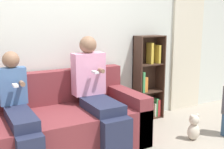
{
  "coord_description": "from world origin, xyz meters",
  "views": [
    {
      "loc": [
        -1.08,
        -2.44,
        1.51
      ],
      "look_at": [
        0.62,
        0.62,
        0.81
      ],
      "focal_mm": 45.0,
      "sensor_mm": 36.0,
      "label": 1
    }
  ],
  "objects_px": {
    "child_seated": "(19,110)",
    "bookshelf": "(148,81)",
    "couch": "(55,126)",
    "teddy_bear": "(194,128)",
    "adult_seated": "(97,91)"
  },
  "relations": [
    {
      "from": "child_seated",
      "to": "bookshelf",
      "type": "bearing_deg",
      "value": 14.2
    },
    {
      "from": "child_seated",
      "to": "adult_seated",
      "type": "bearing_deg",
      "value": 2.65
    },
    {
      "from": "adult_seated",
      "to": "teddy_bear",
      "type": "distance_m",
      "value": 1.32
    },
    {
      "from": "bookshelf",
      "to": "teddy_bear",
      "type": "distance_m",
      "value": 1.04
    },
    {
      "from": "couch",
      "to": "child_seated",
      "type": "relative_size",
      "value": 1.78
    },
    {
      "from": "child_seated",
      "to": "bookshelf",
      "type": "height_order",
      "value": "bookshelf"
    },
    {
      "from": "adult_seated",
      "to": "bookshelf",
      "type": "distance_m",
      "value": 1.19
    },
    {
      "from": "couch",
      "to": "adult_seated",
      "type": "xyz_separation_m",
      "value": [
        0.51,
        -0.09,
        0.37
      ]
    },
    {
      "from": "adult_seated",
      "to": "child_seated",
      "type": "height_order",
      "value": "adult_seated"
    },
    {
      "from": "couch",
      "to": "teddy_bear",
      "type": "distance_m",
      "value": 1.73
    },
    {
      "from": "adult_seated",
      "to": "child_seated",
      "type": "distance_m",
      "value": 0.91
    },
    {
      "from": "adult_seated",
      "to": "bookshelf",
      "type": "bearing_deg",
      "value": 23.03
    },
    {
      "from": "adult_seated",
      "to": "teddy_bear",
      "type": "bearing_deg",
      "value": -23.79
    },
    {
      "from": "couch",
      "to": "teddy_bear",
      "type": "bearing_deg",
      "value": -19.73
    },
    {
      "from": "couch",
      "to": "bookshelf",
      "type": "height_order",
      "value": "bookshelf"
    }
  ]
}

